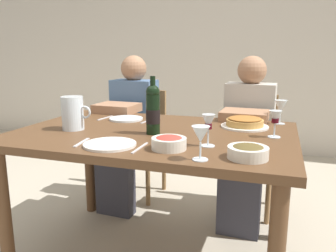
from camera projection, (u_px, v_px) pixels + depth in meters
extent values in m
cube|color=beige|center=(227.00, 34.00, 4.05)|extent=(8.00, 0.10, 2.80)
cube|color=brown|center=(154.00, 135.00, 1.87)|extent=(1.50, 1.00, 0.04)
cylinder|color=brown|center=(4.00, 215.00, 1.76)|extent=(0.07, 0.07, 0.72)
cylinder|color=brown|center=(89.00, 165.00, 2.54)|extent=(0.07, 0.07, 0.72)
cylinder|color=brown|center=(278.00, 187.00, 2.14)|extent=(0.07, 0.07, 0.72)
cylinder|color=black|center=(153.00, 114.00, 1.79)|extent=(0.07, 0.07, 0.21)
sphere|color=black|center=(153.00, 92.00, 1.76)|extent=(0.07, 0.07, 0.07)
cylinder|color=black|center=(153.00, 83.00, 1.75)|extent=(0.03, 0.03, 0.07)
cylinder|color=black|center=(153.00, 116.00, 1.79)|extent=(0.07, 0.07, 0.07)
cylinder|color=silver|center=(73.00, 113.00, 1.89)|extent=(0.12, 0.12, 0.19)
cylinder|color=silver|center=(73.00, 119.00, 1.90)|extent=(0.11, 0.11, 0.11)
torus|color=silver|center=(85.00, 112.00, 1.87)|extent=(0.07, 0.01, 0.07)
cylinder|color=white|center=(245.00, 126.00, 1.97)|extent=(0.27, 0.27, 0.01)
cylinder|color=#C18E47|center=(245.00, 123.00, 1.96)|extent=(0.21, 0.21, 0.03)
ellipsoid|color=#9E6028|center=(245.00, 119.00, 1.96)|extent=(0.19, 0.19, 0.02)
cylinder|color=silver|center=(169.00, 143.00, 1.52)|extent=(0.16, 0.16, 0.05)
ellipsoid|color=#B2382D|center=(169.00, 139.00, 1.51)|extent=(0.13, 0.13, 0.04)
cylinder|color=silver|center=(248.00, 153.00, 1.38)|extent=(0.17, 0.17, 0.05)
ellipsoid|color=brown|center=(248.00, 149.00, 1.38)|extent=(0.14, 0.14, 0.03)
cylinder|color=silver|center=(200.00, 159.00, 1.37)|extent=(0.06, 0.06, 0.00)
cylinder|color=silver|center=(200.00, 151.00, 1.36)|extent=(0.01, 0.01, 0.07)
cone|color=silver|center=(201.00, 134.00, 1.35)|extent=(0.07, 0.07, 0.07)
cylinder|color=silver|center=(274.00, 137.00, 1.73)|extent=(0.06, 0.06, 0.00)
cylinder|color=silver|center=(274.00, 130.00, 1.73)|extent=(0.01, 0.01, 0.07)
cone|color=silver|center=(275.00, 117.00, 1.71)|extent=(0.06, 0.06, 0.07)
cylinder|color=#470A14|center=(275.00, 121.00, 1.72)|extent=(0.04, 0.04, 0.02)
cylinder|color=silver|center=(208.00, 146.00, 1.57)|extent=(0.06, 0.06, 0.00)
cylinder|color=silver|center=(208.00, 137.00, 1.56)|extent=(0.01, 0.01, 0.07)
cone|color=silver|center=(208.00, 122.00, 1.55)|extent=(0.06, 0.06, 0.07)
cylinder|color=#470A14|center=(208.00, 126.00, 1.55)|extent=(0.03, 0.03, 0.02)
cylinder|color=silver|center=(279.00, 124.00, 2.06)|extent=(0.06, 0.06, 0.00)
cylinder|color=silver|center=(280.00, 118.00, 2.05)|extent=(0.01, 0.01, 0.06)
cone|color=silver|center=(281.00, 106.00, 2.04)|extent=(0.07, 0.07, 0.08)
cylinder|color=silver|center=(126.00, 119.00, 2.18)|extent=(0.21, 0.21, 0.01)
cylinder|color=white|center=(110.00, 144.00, 1.58)|extent=(0.24, 0.24, 0.01)
cube|color=silver|center=(105.00, 118.00, 2.23)|extent=(0.04, 0.16, 0.00)
cube|color=silver|center=(148.00, 121.00, 2.14)|extent=(0.03, 0.18, 0.00)
cube|color=silver|center=(140.00, 148.00, 1.53)|extent=(0.01, 0.18, 0.00)
cube|color=silver|center=(82.00, 142.00, 1.62)|extent=(0.04, 0.16, 0.00)
cube|color=olive|center=(137.00, 142.00, 2.82)|extent=(0.42, 0.42, 0.02)
cube|color=olive|center=(146.00, 113.00, 2.94)|extent=(0.36, 0.05, 0.40)
cylinder|color=olive|center=(110.00, 173.00, 2.77)|extent=(0.04, 0.04, 0.45)
cylinder|color=olive|center=(148.00, 178.00, 2.65)|extent=(0.04, 0.04, 0.45)
cylinder|color=olive|center=(129.00, 161.00, 3.08)|extent=(0.04, 0.04, 0.45)
cylinder|color=olive|center=(164.00, 165.00, 2.97)|extent=(0.04, 0.04, 0.45)
cube|color=#4C6B93|center=(135.00, 111.00, 2.73)|extent=(0.35, 0.22, 0.50)
sphere|color=#9E7051|center=(134.00, 68.00, 2.66)|extent=(0.20, 0.20, 0.20)
cube|color=#33333D|center=(124.00, 148.00, 2.61)|extent=(0.32, 0.39, 0.14)
cube|color=#33333D|center=(116.00, 188.00, 2.53)|extent=(0.28, 0.13, 0.40)
cube|color=#9E7051|center=(117.00, 108.00, 2.46)|extent=(0.30, 0.25, 0.06)
cube|color=olive|center=(248.00, 152.00, 2.53)|extent=(0.42, 0.42, 0.02)
cube|color=olive|center=(253.00, 120.00, 2.65)|extent=(0.36, 0.04, 0.40)
cylinder|color=olive|center=(220.00, 187.00, 2.48)|extent=(0.04, 0.04, 0.45)
cylinder|color=olive|center=(268.00, 194.00, 2.36)|extent=(0.04, 0.04, 0.45)
cylinder|color=olive|center=(228.00, 172.00, 2.79)|extent=(0.04, 0.04, 0.45)
cylinder|color=olive|center=(272.00, 177.00, 2.68)|extent=(0.04, 0.04, 0.45)
cube|color=#B7B2A8|center=(250.00, 118.00, 2.44)|extent=(0.35, 0.21, 0.50)
sphere|color=#9E7051|center=(252.00, 70.00, 2.36)|extent=(0.20, 0.20, 0.20)
cube|color=#33333D|center=(244.00, 160.00, 2.32)|extent=(0.32, 0.39, 0.14)
cube|color=#33333D|center=(239.00, 206.00, 2.23)|extent=(0.28, 0.13, 0.40)
cube|color=#9E7051|center=(244.00, 116.00, 2.17)|extent=(0.30, 0.25, 0.06)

